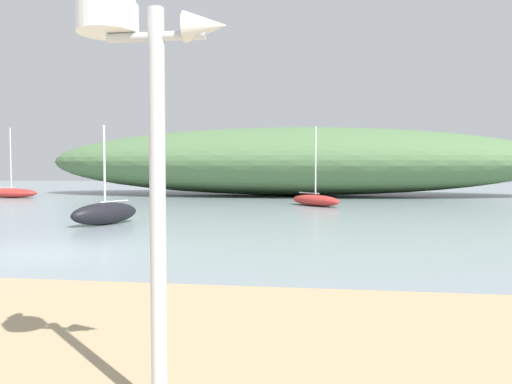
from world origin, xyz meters
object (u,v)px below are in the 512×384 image
sailboat_by_sandbar (105,213)px  sailboat_centre_water (315,200)px  mast_structure (129,62)px  sailboat_inner_mooring (11,193)px

sailboat_by_sandbar → sailboat_centre_water: size_ratio=0.84×
sailboat_centre_water → mast_structure: bearing=-92.0°
sailboat_by_sandbar → mast_structure: bearing=-64.5°
mast_structure → sailboat_centre_water: 23.57m
sailboat_inner_mooring → sailboat_by_sandbar: 19.42m
sailboat_inner_mooring → sailboat_by_sandbar: bearing=-47.1°
sailboat_inner_mooring → sailboat_centre_water: size_ratio=1.11×
sailboat_inner_mooring → sailboat_by_sandbar: (13.21, -14.24, 0.08)m
mast_structure → sailboat_inner_mooring: size_ratio=0.70×
mast_structure → sailboat_by_sandbar: (-6.46, 13.57, -2.43)m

